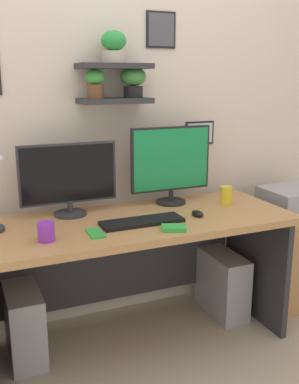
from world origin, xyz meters
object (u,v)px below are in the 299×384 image
desk (133,251)px  monitor_right (171,163)px  water_cup (226,195)px  keyboard (142,222)px  coffee_mug (46,232)px  computer_tower_right (222,283)px  computer_tower_left (24,323)px  printer (293,201)px  drawer_cabinet (289,255)px  scissors_tray (174,228)px  computer_mouse (198,213)px  monitor_left (68,178)px  cell_phone (95,233)px

desk → monitor_right: monitor_right is taller
water_cup → monitor_right: bearing=151.8°
keyboard → coffee_mug: size_ratio=4.89×
water_cup → computer_tower_right: water_cup is taller
water_cup → computer_tower_left: size_ratio=0.27×
water_cup → printer: water_cup is taller
drawer_cabinet → keyboard: bearing=-170.4°
keyboard → drawer_cabinet: size_ratio=0.72×
scissors_tray → water_cup: water_cup is taller
computer_mouse → computer_tower_left: computer_mouse is taller
monitor_left → computer_mouse: size_ratio=5.97×
cell_phone → printer: size_ratio=0.37×
keyboard → water_cup: water_cup is taller
monitor_left → drawer_cabinet: (1.48, -0.10, -0.66)m
keyboard → computer_tower_right: bearing=16.6°
cell_phone → drawer_cabinet: size_ratio=0.23×
computer_mouse → coffee_mug: (-0.84, -0.06, 0.03)m
monitor_right → keyboard: (-0.31, -0.30, -0.24)m
keyboard → computer_mouse: (0.33, -0.00, 0.01)m
monitor_right → computer_tower_left: 1.22m
printer → scissors_tray: bearing=-161.3°
monitor_left → coffee_mug: size_ratio=5.97×
coffee_mug → water_cup: bearing=10.6°
monitor_left → cell_phone: 0.42m
monitor_left → water_cup: 0.94m
printer → computer_tower_left: 1.85m
scissors_tray → drawer_cabinet: bearing=18.7°
computer_mouse → scissors_tray: size_ratio=0.75×
scissors_tray → computer_tower_right: scissors_tray is taller
computer_mouse → drawer_cabinet: size_ratio=0.15×
desk → computer_tower_right: (0.63, 0.05, -0.34)m
scissors_tray → monitor_right: bearing=66.1°
monitor_right → coffee_mug: monitor_right is taller
monitor_left → monitor_right: bearing=0.0°
keyboard → scissors_tray: scissors_tray is taller
monitor_right → water_cup: (0.30, -0.16, -0.19)m
cell_phone → coffee_mug: bearing=-178.4°
desk → drawer_cabinet: desk is taller
computer_mouse → scissors_tray: bearing=-144.6°
water_cup → cell_phone: bearing=-166.6°
monitor_left → computer_tower_left: monitor_left is taller
cell_phone → coffee_mug: size_ratio=1.56×
monitor_right → printer: size_ratio=1.33×
water_cup → computer_tower_right: (0.03, 0.05, -0.60)m
cell_phone → desk: bearing=39.0°
drawer_cabinet → monitor_left: bearing=176.0°
computer_tower_left → monitor_left: bearing=18.0°
monitor_right → cell_phone: (-0.58, -0.37, -0.24)m
water_cup → monitor_left: bearing=170.2°
keyboard → cell_phone: 0.28m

